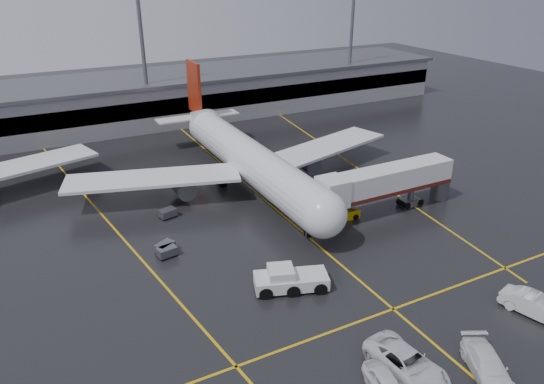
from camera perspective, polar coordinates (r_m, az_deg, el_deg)
ground at (r=63.43m, az=0.77°, el=-2.28°), size 220.00×220.00×0.00m
apron_line_centre at (r=63.43m, az=0.77°, el=-2.27°), size 0.25×90.00×0.02m
apron_line_stop at (r=48.08m, az=13.54°, el=-12.75°), size 60.00×0.25×0.02m
apron_line_left at (r=66.70m, az=-18.82°, el=-2.27°), size 9.99×69.35×0.02m
apron_line_right at (r=80.06m, az=8.81°, el=3.29°), size 7.57×69.64×0.02m
terminal at (r=104.29m, az=-11.93°, el=10.52°), size 122.00×19.00×8.60m
light_mast_mid at (r=95.49m, az=-14.40°, el=15.27°), size 3.00×1.20×25.45m
light_mast_right at (r=114.48m, az=8.97°, el=17.14°), size 3.00×1.20×25.45m
main_airliner at (r=69.73m, az=-2.97°, el=4.01°), size 48.80×45.60×14.10m
jet_bridge at (r=63.48m, az=12.89°, el=1.00°), size 19.90×3.40×6.05m
pushback_tractor at (r=48.83m, az=1.93°, el=-9.90°), size 7.52×4.96×2.50m
belt_loader at (r=62.18m, az=8.08°, el=-2.50°), size 3.95×2.05×2.43m
service_van_a at (r=41.53m, az=15.00°, el=-18.19°), size 4.03×7.32×1.94m
service_van_b at (r=43.34m, az=23.19°, el=-17.62°), size 4.86×6.55×1.76m
service_van_c at (r=51.21m, az=27.63°, el=-11.32°), size 3.64×6.26×1.95m
baggage_cart_a at (r=55.88m, az=-11.99°, el=-6.11°), size 2.38×2.10×1.12m
baggage_cart_b at (r=55.05m, az=-11.79°, el=-6.59°), size 2.18×1.60×1.12m
baggage_cart_c at (r=63.14m, az=-11.72°, el=-2.33°), size 2.27×1.78×1.12m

